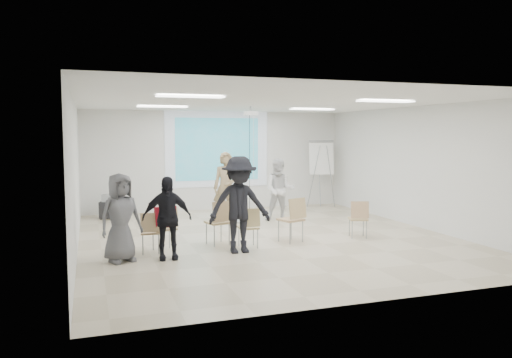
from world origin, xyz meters
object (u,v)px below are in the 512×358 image
object	(u,v)px
chair_right_inner	(293,216)
audience_left	(167,212)
chair_center	(249,224)
av_cart	(109,207)
player_left	(226,183)
chair_left_mid	(165,225)
pedestal_table	(242,207)
audience_mid	(239,198)
chair_left_inner	(220,219)
audience_outer	(120,212)
player_right	(280,187)
laptop	(217,221)
flipchart_easel	(321,158)
chair_right_far	(359,216)
chair_far_left	(151,229)

from	to	relation	value
chair_right_inner	audience_left	world-z (taller)	audience_left
chair_center	av_cart	bearing A→B (deg)	121.34
chair_center	player_left	bearing A→B (deg)	86.11
chair_left_mid	audience_left	xyz separation A→B (m)	(-0.05, -0.59, 0.35)
pedestal_table	audience_mid	bearing A→B (deg)	-108.06
chair_left_inner	av_cart	distance (m)	4.63
audience_outer	player_left	bearing A→B (deg)	25.60
player_right	laptop	distance (m)	3.19
pedestal_table	av_cart	bearing A→B (deg)	152.17
flipchart_easel	chair_left_mid	bearing A→B (deg)	-129.51
av_cart	player_left	bearing A→B (deg)	-14.43
audience_outer	flipchart_easel	world-z (taller)	flipchart_easel
chair_left_inner	flipchart_easel	world-z (taller)	flipchart_easel
player_left	audience_mid	bearing A→B (deg)	-82.96
player_right	audience_left	distance (m)	4.67
chair_left_inner	audience_outer	xyz separation A→B (m)	(-2.03, -0.74, 0.35)
chair_right_far	flipchart_easel	bearing A→B (deg)	92.75
chair_far_left	chair_right_far	size ratio (longest dim) A/B	0.97
laptop	audience_left	xyz separation A→B (m)	(-1.19, -0.92, 0.38)
chair_left_mid	chair_left_inner	world-z (taller)	chair_left_inner
laptop	av_cart	size ratio (longest dim) A/B	0.51
chair_far_left	chair_center	distance (m)	1.95
chair_right_far	pedestal_table	bearing A→B (deg)	143.37
chair_center	chair_right_far	distance (m)	2.61
player_right	chair_far_left	distance (m)	4.55
chair_left_mid	chair_right_far	size ratio (longest dim) A/B	1.07
audience_mid	audience_outer	bearing A→B (deg)	-179.98
chair_left_mid	chair_right_inner	world-z (taller)	chair_right_inner
chair_right_inner	audience_mid	world-z (taller)	audience_mid
flipchart_easel	pedestal_table	bearing A→B (deg)	-138.21
chair_left_inner	chair_right_far	world-z (taller)	chair_left_inner
chair_center	laptop	world-z (taller)	chair_center
audience_left	audience_outer	world-z (taller)	audience_outer
chair_left_mid	av_cart	distance (m)	4.47
player_left	chair_far_left	distance (m)	3.60
chair_right_inner	chair_right_far	size ratio (longest dim) A/B	1.15
chair_far_left	flipchart_easel	xyz separation A→B (m)	(5.84, 4.55, 1.08)
chair_center	audience_left	bearing A→B (deg)	-165.74
chair_far_left	flipchart_easel	bearing A→B (deg)	44.19
chair_left_mid	chair_center	size ratio (longest dim) A/B	1.09
chair_left_mid	chair_right_inner	size ratio (longest dim) A/B	0.93
chair_far_left	chair_center	xyz separation A→B (m)	(1.95, -0.14, 0.00)
chair_right_far	audience_mid	world-z (taller)	audience_mid
chair_far_left	chair_left_mid	size ratio (longest dim) A/B	0.90
pedestal_table	chair_left_inner	distance (m)	2.70
laptop	av_cart	bearing A→B (deg)	-77.48
chair_right_far	chair_left_inner	bearing A→B (deg)	-166.97
chair_center	laptop	bearing A→B (deg)	135.11
chair_left_inner	chair_far_left	bearing A→B (deg)	177.99
chair_left_mid	flipchart_easel	bearing A→B (deg)	27.79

